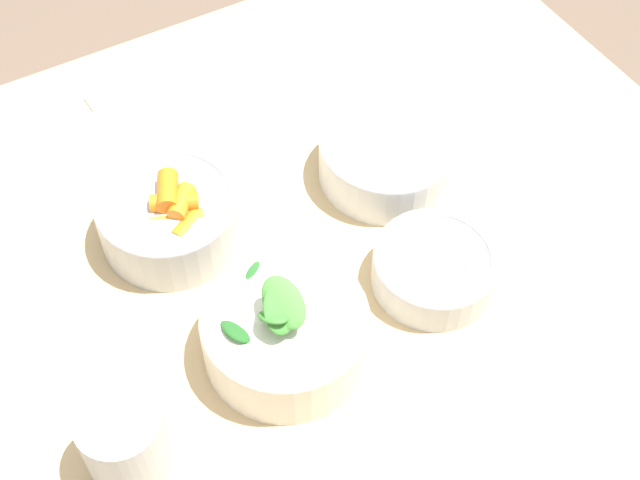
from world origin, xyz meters
TOP-DOWN VIEW (x-y plane):
  - dining_table at (0.00, 0.00)m, footprint 0.97×0.91m
  - bowl_carrots at (-0.13, 0.12)m, footprint 0.15×0.15m
  - bowl_greens at (-0.09, -0.07)m, footprint 0.17×0.17m
  - bowl_beans_hotdog at (0.12, 0.08)m, footprint 0.16×0.16m
  - bowl_cookies at (0.08, -0.07)m, footprint 0.13×0.13m
  - ruler at (-0.01, 0.37)m, footprint 0.26×0.05m
  - cup at (-0.27, -0.11)m, footprint 0.08×0.08m

SIDE VIEW (x-z plane):
  - dining_table at x=0.00m, z-range 0.25..1.02m
  - ruler at x=-0.01m, z-range 0.77..0.77m
  - bowl_cookies at x=0.08m, z-range 0.77..0.82m
  - bowl_beans_hotdog at x=0.12m, z-range 0.77..0.82m
  - bowl_carrots at x=-0.13m, z-range 0.76..0.84m
  - bowl_greens at x=-0.09m, z-range 0.75..0.86m
  - cup at x=-0.27m, z-range 0.77..0.85m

